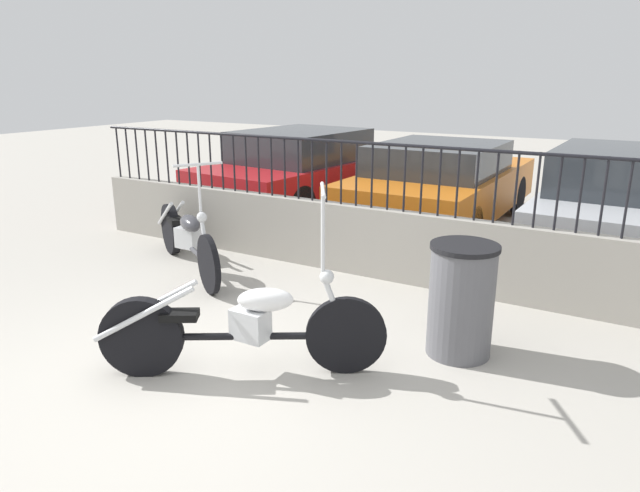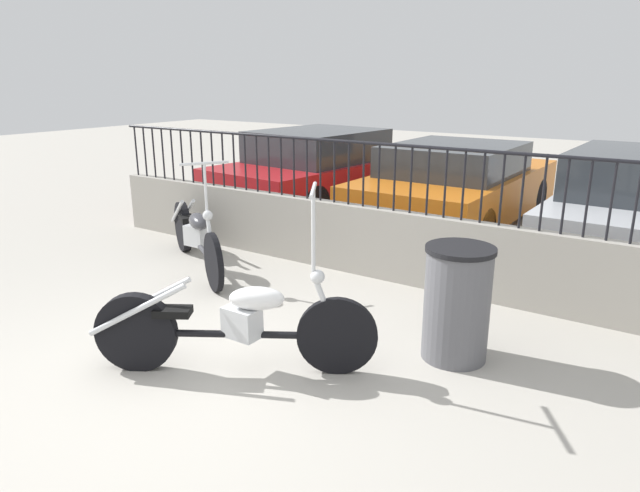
{
  "view_description": "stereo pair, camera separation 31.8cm",
  "coord_description": "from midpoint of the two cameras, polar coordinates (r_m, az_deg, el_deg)",
  "views": [
    {
      "loc": [
        2.77,
        -2.7,
        2.22
      ],
      "look_at": [
        0.19,
        1.7,
        0.7
      ],
      "focal_mm": 32.0,
      "sensor_mm": 36.0,
      "label": 1
    },
    {
      "loc": [
        3.04,
        -2.53,
        2.22
      ],
      "look_at": [
        0.19,
        1.7,
        0.7
      ],
      "focal_mm": 32.0,
      "sensor_mm": 36.0,
      "label": 2
    }
  ],
  "objects": [
    {
      "name": "car_silver",
      "position": [
        8.22,
        27.01,
        4.01
      ],
      "size": [
        1.88,
        4.11,
        1.37
      ],
      "rotation": [
        0.0,
        0.0,
        1.55
      ],
      "color": "black",
      "rests_on": "ground_plane"
    },
    {
      "name": "car_orange",
      "position": [
        8.92,
        11.02,
        6.18
      ],
      "size": [
        1.91,
        4.25,
        1.28
      ],
      "rotation": [
        0.0,
        0.0,
        1.56
      ],
      "color": "black",
      "rests_on": "ground_plane"
    },
    {
      "name": "car_red",
      "position": [
        10.22,
        -2.32,
        7.85
      ],
      "size": [
        2.33,
        4.56,
        1.34
      ],
      "rotation": [
        0.0,
        0.0,
        1.47
      ],
      "color": "black",
      "rests_on": "ground_plane"
    },
    {
      "name": "fence_railing",
      "position": [
        6.4,
        3.03,
        8.29
      ],
      "size": [
        8.15,
        0.04,
        0.74
      ],
      "color": "black",
      "rests_on": "low_wall"
    },
    {
      "name": "motorcycle_dark_grey",
      "position": [
        7.0,
        -14.64,
        0.98
      ],
      "size": [
        2.04,
        1.33,
        1.37
      ],
      "rotation": [
        0.0,
        0.0,
        -0.56
      ],
      "color": "black",
      "rests_on": "ground_plane"
    },
    {
      "name": "low_wall",
      "position": [
        6.59,
        2.92,
        0.53
      ],
      "size": [
        8.15,
        0.18,
        0.8
      ],
      "color": "#9E998E",
      "rests_on": "ground_plane"
    },
    {
      "name": "trash_bin",
      "position": [
        4.76,
        12.09,
        -5.31
      ],
      "size": [
        0.55,
        0.55,
        0.95
      ],
      "color": "#56565B",
      "rests_on": "ground_plane"
    },
    {
      "name": "ground_plane",
      "position": [
        4.5,
        -15.73,
        -13.7
      ],
      "size": [
        40.0,
        40.0,
        0.0
      ],
      "primitive_type": "plane",
      "color": "#ADA89E"
    },
    {
      "name": "motorcycle_black",
      "position": [
        4.46,
        -11.01,
        -7.93
      ],
      "size": [
        1.95,
        1.26,
        1.47
      ],
      "rotation": [
        0.0,
        0.0,
        0.55
      ],
      "color": "black",
      "rests_on": "ground_plane"
    }
  ]
}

